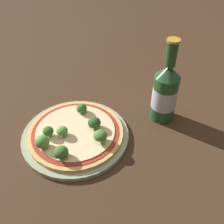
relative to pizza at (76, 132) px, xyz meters
The scene contains 11 objects.
ground_plane 0.03m from the pizza, 121.86° to the left, with size 3.00×3.00×0.00m, color #3D2819.
plate 0.01m from the pizza, 154.08° to the right, with size 0.28×0.28×0.01m.
pizza is the anchor object (origin of this frame).
broccoli_floret_0 0.08m from the pizza, 121.81° to the left, with size 0.03×0.03×0.03m.
broccoli_floret_1 0.06m from the pizza, 53.37° to the left, with size 0.03×0.03×0.03m.
broccoli_floret_2 0.09m from the pizza, 64.30° to the right, with size 0.03×0.03×0.03m.
broccoli_floret_3 0.04m from the pizza, 107.87° to the right, with size 0.03×0.03×0.03m.
broccoli_floret_4 0.07m from the pizza, 123.60° to the right, with size 0.03×0.03×0.03m.
broccoli_floret_5 0.08m from the pizza, 11.20° to the left, with size 0.04×0.04×0.03m.
broccoli_floret_6 0.10m from the pizza, 101.93° to the right, with size 0.03×0.03×0.03m.
beer_bottle 0.26m from the pizza, 59.40° to the left, with size 0.07×0.07×0.24m.
Camera 1 is at (0.40, -0.33, 0.51)m, focal length 42.00 mm.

